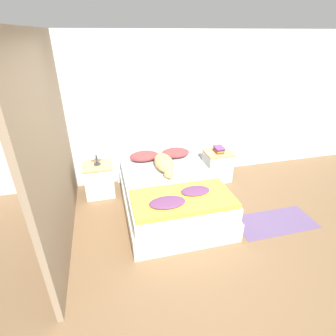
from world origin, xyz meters
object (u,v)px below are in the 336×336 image
object	(u,v)px
bed	(171,194)
dog	(164,163)
pillow_left	(144,156)
nightstand_left	(99,180)
book_stack	(219,149)
pillow_right	(175,153)
table_lamp	(95,149)
nightstand_right	(217,165)

from	to	relation	value
bed	dog	size ratio (longest dim) A/B	2.39
pillow_left	nightstand_left	bearing A→B (deg)	-173.77
dog	bed	bearing A→B (deg)	-86.88
dog	book_stack	bearing A→B (deg)	16.28
pillow_right	book_stack	distance (m)	0.80
bed	nightstand_left	xyz separation A→B (m)	(-1.07, 0.69, 0.03)
nightstand_left	dog	xyz separation A→B (m)	(1.05, -0.32, 0.33)
book_stack	table_lamp	distance (m)	2.16
pillow_left	dog	distance (m)	0.48
nightstand_right	table_lamp	size ratio (longest dim) A/B	1.51
pillow_right	book_stack	bearing A→B (deg)	-6.26
pillow_right	book_stack	world-z (taller)	pillow_right
nightstand_right	table_lamp	bearing A→B (deg)	179.70
bed	pillow_right	world-z (taller)	pillow_right
bed	book_stack	world-z (taller)	book_stack
pillow_left	table_lamp	size ratio (longest dim) A/B	1.37
nightstand_right	dog	bearing A→B (deg)	-163.67
bed	nightstand_right	world-z (taller)	nightstand_right
bed	nightstand_right	xyz separation A→B (m)	(1.07, 0.69, 0.03)
pillow_left	pillow_right	size ratio (longest dim) A/B	1.00
bed	book_stack	bearing A→B (deg)	32.52
bed	nightstand_right	distance (m)	1.28
pillow_right	dog	xyz separation A→B (m)	(-0.30, -0.41, 0.02)
nightstand_right	pillow_left	bearing A→B (deg)	176.33
pillow_right	book_stack	size ratio (longest dim) A/B	2.16
pillow_left	pillow_right	xyz separation A→B (m)	(0.56, 0.00, 0.00)
nightstand_right	bed	bearing A→B (deg)	-147.42
bed	dog	xyz separation A→B (m)	(-0.02, 0.37, 0.36)
nightstand_right	pillow_right	xyz separation A→B (m)	(-0.80, 0.09, 0.31)
bed	nightstand_left	distance (m)	1.28
nightstand_left	dog	world-z (taller)	dog
nightstand_left	bed	bearing A→B (deg)	-32.58
nightstand_right	dog	world-z (taller)	dog
dog	pillow_left	bearing A→B (deg)	122.47
book_stack	nightstand_left	bearing A→B (deg)	179.99
bed	nightstand_right	bearing A→B (deg)	32.58
nightstand_right	pillow_right	size ratio (longest dim) A/B	1.10
book_stack	table_lamp	xyz separation A→B (m)	(-2.15, 0.01, 0.23)
pillow_left	table_lamp	distance (m)	0.84
dog	book_stack	distance (m)	1.14
nightstand_left	book_stack	bearing A→B (deg)	-0.01
book_stack	pillow_right	bearing A→B (deg)	173.74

